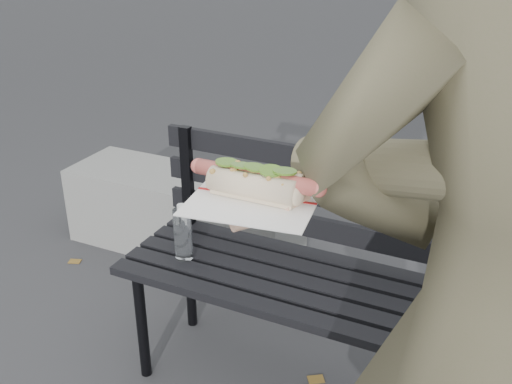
{
  "coord_description": "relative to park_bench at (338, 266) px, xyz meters",
  "views": [
    {
      "loc": [
        0.41,
        -0.68,
        1.6
      ],
      "look_at": [
        0.06,
        0.06,
        1.21
      ],
      "focal_mm": 42.0,
      "sensor_mm": 36.0,
      "label": 1
    }
  ],
  "objects": [
    {
      "name": "park_bench",
      "position": [
        0.0,
        0.0,
        0.0
      ],
      "size": [
        1.5,
        0.44,
        0.88
      ],
      "color": "black",
      "rests_on": "ground"
    },
    {
      "name": "concrete_block",
      "position": [
        -1.02,
        0.64,
        -0.32
      ],
      "size": [
        1.2,
        0.4,
        0.4
      ],
      "primitive_type": "cube",
      "color": "slate",
      "rests_on": "ground"
    },
    {
      "name": "person",
      "position": [
        0.52,
        -0.81,
        0.44
      ],
      "size": [
        0.79,
        0.62,
        1.92
      ],
      "primitive_type": "imported",
      "rotation": [
        0.0,
        0.0,
        3.39
      ],
      "color": "#4E4D34",
      "rests_on": "ground"
    },
    {
      "name": "held_hotdog",
      "position": [
        0.32,
        -0.85,
        0.72
      ],
      "size": [
        0.63,
        0.32,
        0.2
      ],
      "color": "#4E4D34"
    }
  ]
}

